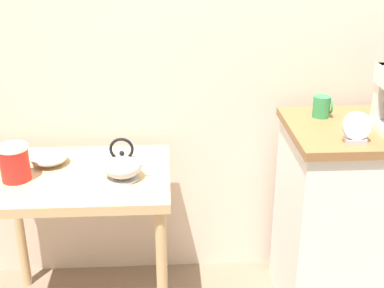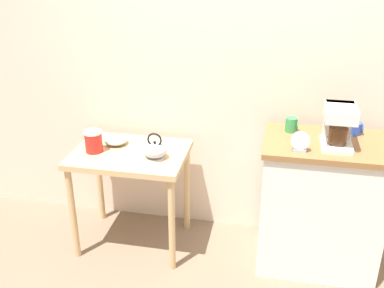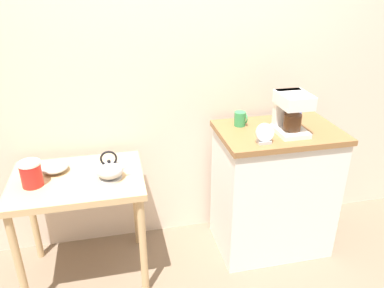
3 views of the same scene
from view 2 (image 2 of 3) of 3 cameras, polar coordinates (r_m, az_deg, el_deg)
ground_plane at (r=3.38m, az=4.73°, el=-13.12°), size 8.00×8.00×0.00m
back_wall at (r=3.13m, az=8.39°, el=12.13°), size 4.40×0.10×2.80m
wooden_table at (r=3.16m, az=-7.66°, el=-2.70°), size 0.77×0.56×0.73m
kitchen_counter at (r=3.15m, az=15.56°, el=-7.20°), size 0.78×0.52×0.90m
bowl_stoneware at (r=3.23m, az=-9.42°, el=0.45°), size 0.16×0.16×0.05m
teakettle at (r=2.99m, az=-4.59°, el=-0.77°), size 0.19×0.16×0.18m
canister_enamel at (r=3.13m, az=-12.13°, el=0.32°), size 0.12×0.12×0.15m
coffee_maker at (r=2.85m, az=17.75°, el=2.39°), size 0.18×0.22×0.26m
mug_blue at (r=3.09m, az=19.68°, el=1.85°), size 0.08×0.08×0.08m
mug_tall_green at (r=3.02m, az=12.26°, el=2.37°), size 0.08×0.07×0.09m
table_clock at (r=2.75m, az=13.28°, el=0.16°), size 0.11×0.06×0.12m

